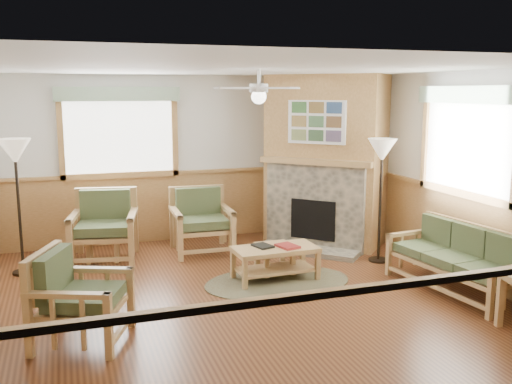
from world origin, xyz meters
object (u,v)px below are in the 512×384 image
object	(u,v)px
coffee_table	(275,263)
floor_lamp_right	(380,201)
floor_lamp_left	(19,207)
sofa	(455,259)
end_table_chairs	(103,243)
footstool	(275,259)
armchair_back_left	(104,227)
armchair_back_right	(202,221)
armchair_left	(82,297)

from	to	relation	value
coffee_table	floor_lamp_right	size ratio (longest dim) A/B	0.61
floor_lamp_left	coffee_table	bearing A→B (deg)	-22.82
coffee_table	floor_lamp_right	xyz separation A→B (m)	(1.71, 0.28, 0.68)
sofa	end_table_chairs	world-z (taller)	sofa
coffee_table	floor_lamp_right	bearing A→B (deg)	7.63
footstool	armchair_back_left	bearing A→B (deg)	148.20
armchair_back_right	floor_lamp_left	distance (m)	2.59
armchair_left	footstool	bearing A→B (deg)	-38.98
armchair_back_right	coffee_table	bearing A→B (deg)	-66.62
armchair_back_left	footstool	xyz separation A→B (m)	(2.15, -1.33, -0.31)
armchair_back_right	armchair_left	world-z (taller)	armchair_back_right
armchair_back_left	armchair_left	bearing A→B (deg)	-87.25
sofa	armchair_back_right	world-z (taller)	armchair_back_right
armchair_left	floor_lamp_left	xyz separation A→B (m)	(-0.70, 2.48, 0.46)
floor_lamp_left	floor_lamp_right	world-z (taller)	floor_lamp_left
floor_lamp_left	armchair_left	bearing A→B (deg)	-74.29
sofa	armchair_left	world-z (taller)	armchair_left
end_table_chairs	footstool	world-z (taller)	end_table_chairs
coffee_table	floor_lamp_left	world-z (taller)	floor_lamp_left
armchair_back_right	floor_lamp_left	bearing A→B (deg)	-172.36
armchair_back_left	armchair_left	distance (m)	2.77
armchair_back_left	end_table_chairs	world-z (taller)	armchair_back_left
armchair_back_left	footstool	bearing A→B (deg)	-20.73
armchair_back_right	footstool	bearing A→B (deg)	-59.73
sofa	armchair_back_left	world-z (taller)	armchair_back_left
floor_lamp_left	sofa	bearing A→B (deg)	-25.64
armchair_left	floor_lamp_left	world-z (taller)	floor_lamp_left
armchair_back_right	footstool	size ratio (longest dim) A/B	2.14
armchair_left	end_table_chairs	xyz separation A→B (m)	(0.38, 2.78, -0.20)
armchair_left	floor_lamp_right	distance (m)	4.43
sofa	armchair_back_left	distance (m)	4.84
sofa	floor_lamp_left	size ratio (longest dim) A/B	0.96
floor_lamp_right	armchair_back_left	bearing A→B (deg)	160.87
coffee_table	end_table_chairs	world-z (taller)	end_table_chairs
footstool	floor_lamp_left	distance (m)	3.49
floor_lamp_left	floor_lamp_right	distance (m)	4.98
armchair_back_right	floor_lamp_right	size ratio (longest dim) A/B	0.54
end_table_chairs	floor_lamp_right	bearing A→B (deg)	-19.48
coffee_table	floor_lamp_left	xyz separation A→B (m)	(-3.15, 1.33, 0.70)
armchair_back_right	coffee_table	distance (m)	1.71
armchair_back_left	end_table_chairs	xyz separation A→B (m)	(-0.02, 0.03, -0.25)
armchair_left	footstool	xyz separation A→B (m)	(2.55, 1.41, -0.26)
sofa	footstool	bearing A→B (deg)	-133.72
armchair_back_left	floor_lamp_left	size ratio (longest dim) A/B	0.55
footstool	floor_lamp_right	distance (m)	1.77
floor_lamp_left	floor_lamp_right	xyz separation A→B (m)	(4.87, -1.04, -0.02)
sofa	footstool	world-z (taller)	sofa
sofa	footstool	distance (m)	2.32
sofa	armchair_back_left	xyz separation A→B (m)	(-4.00, 2.71, 0.10)
end_table_chairs	floor_lamp_right	world-z (taller)	floor_lamp_right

